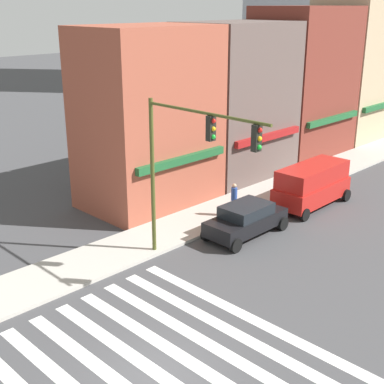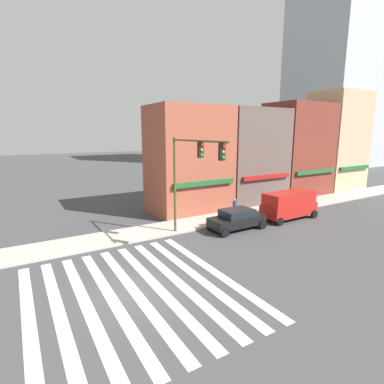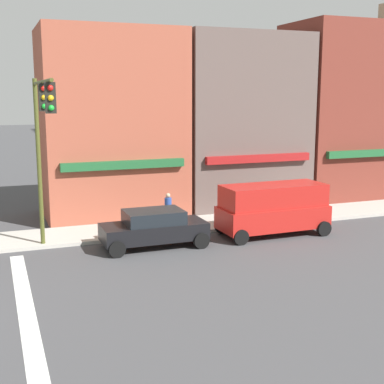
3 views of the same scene
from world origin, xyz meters
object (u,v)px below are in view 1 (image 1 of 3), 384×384
Objects in this scene: traffic_signal at (188,153)px; van_red at (312,184)px; pedestrian_blue_shirt at (234,199)px; sedan_black at (246,219)px.

van_red is (10.06, 0.49, -3.81)m from traffic_signal.
traffic_signal is at bearing -178.28° from van_red.
van_red is 4.80m from pedestrian_blue_shirt.
traffic_signal is 3.95× the size of pedestrian_blue_shirt.
traffic_signal reaches higher than sedan_black.
traffic_signal reaches higher than van_red.
traffic_signal reaches higher than pedestrian_blue_shirt.
traffic_signal is 10.77m from van_red.
van_red is at bearing -0.35° from sedan_black.
pedestrian_blue_shirt is at bearing 22.38° from traffic_signal.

